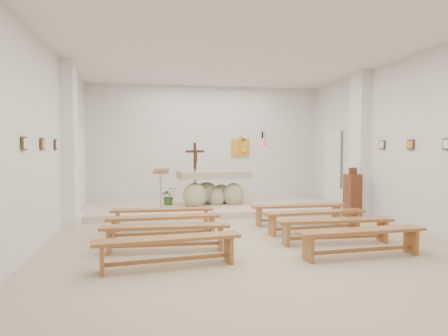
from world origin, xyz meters
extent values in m
cube|color=tan|center=(0.00, 0.00, 0.00)|extent=(7.00, 10.00, 0.00)
cube|color=silver|center=(-3.49, 0.00, 1.75)|extent=(0.02, 10.00, 3.50)
cube|color=silver|center=(3.49, 0.00, 1.75)|extent=(0.02, 10.00, 3.50)
cube|color=silver|center=(0.00, 4.99, 1.75)|extent=(7.00, 0.02, 3.50)
cube|color=silver|center=(0.00, 0.00, 3.49)|extent=(7.00, 10.00, 0.02)
cube|color=#C6B098|center=(0.00, 3.50, 0.07)|extent=(6.98, 3.00, 0.15)
cube|color=white|center=(-3.37, 2.00, 1.75)|extent=(0.26, 0.55, 3.50)
cube|color=white|center=(3.37, 2.00, 1.75)|extent=(0.26, 0.55, 3.50)
cube|color=gold|center=(1.05, 4.96, 1.65)|extent=(0.55, 0.04, 0.55)
cube|color=black|center=(1.75, 4.97, 2.05)|extent=(0.04, 0.02, 0.20)
cylinder|color=black|center=(1.75, 4.82, 2.12)|extent=(0.02, 0.30, 0.02)
cylinder|color=black|center=(1.75, 4.67, 1.95)|extent=(0.01, 0.01, 0.34)
sphere|color=red|center=(1.75, 4.67, 1.76)|extent=(0.11, 0.11, 0.11)
cube|color=#46311E|center=(-3.47, -0.80, 1.72)|extent=(0.03, 0.20, 0.20)
cube|color=#46311E|center=(-3.47, 0.20, 1.72)|extent=(0.03, 0.20, 0.20)
cube|color=#46311E|center=(-3.47, 1.20, 1.72)|extent=(0.03, 0.20, 0.20)
cube|color=#46311E|center=(3.47, -0.80, 1.72)|extent=(0.03, 0.20, 0.20)
cube|color=#46311E|center=(3.47, 0.20, 1.72)|extent=(0.03, 0.20, 0.20)
cube|color=#46311E|center=(3.47, 1.20, 1.72)|extent=(0.03, 0.20, 0.20)
cube|color=silver|center=(-3.43, 2.70, 0.27)|extent=(0.10, 0.85, 0.52)
cube|color=silver|center=(3.43, 2.70, 0.27)|extent=(0.10, 0.85, 0.52)
ellipsoid|color=tan|center=(-0.56, 3.18, 0.41)|extent=(0.61, 0.52, 0.69)
ellipsoid|color=tan|center=(0.49, 3.34, 0.39)|extent=(0.57, 0.48, 0.65)
ellipsoid|color=tan|center=(-0.20, 3.56, 0.43)|extent=(0.65, 0.55, 0.61)
ellipsoid|color=tan|center=(0.21, 3.58, 0.37)|extent=(0.53, 0.45, 0.57)
ellipsoid|color=tan|center=(0.03, 3.36, 0.34)|extent=(0.45, 0.38, 0.53)
cube|color=tan|center=(-0.03, 3.40, 0.94)|extent=(1.95, 0.96, 0.18)
cube|color=tan|center=(-1.44, 2.61, 0.17)|extent=(0.36, 0.36, 0.04)
cylinder|color=tan|center=(-1.44, 2.61, 0.60)|extent=(0.04, 0.04, 0.89)
cube|color=tan|center=(-1.44, 2.59, 1.09)|extent=(0.42, 0.33, 0.15)
cube|color=white|center=(-1.43, 2.55, 1.13)|extent=(0.36, 0.27, 0.11)
cylinder|color=#3A1E12|center=(-0.57, 3.06, 0.16)|extent=(0.21, 0.21, 0.03)
cylinder|color=#3A1E12|center=(-0.57, 3.06, 0.64)|extent=(0.03, 0.03, 0.98)
cube|color=#3A1E12|center=(-0.57, 3.06, 1.44)|extent=(0.07, 0.06, 0.67)
cube|color=#3A1E12|center=(-0.57, 3.06, 1.56)|extent=(0.48, 0.19, 0.06)
cube|color=#3A1E12|center=(-0.56, 3.04, 1.42)|extent=(0.10, 0.06, 0.29)
imported|color=#2B5120|center=(-1.21, 3.52, 0.38)|extent=(0.50, 0.46, 0.46)
cube|color=brown|center=(3.06, 1.74, 0.51)|extent=(0.36, 0.36, 1.02)
cube|color=brown|center=(3.06, 1.74, 1.10)|extent=(0.21, 0.07, 0.17)
cube|color=#99622C|center=(-1.45, 1.08, 0.41)|extent=(2.04, 0.41, 0.05)
cube|color=#99622C|center=(-2.32, 1.12, 0.19)|extent=(0.07, 0.30, 0.39)
cube|color=#99622C|center=(-0.57, 1.05, 0.19)|extent=(0.07, 0.30, 0.39)
cube|color=#99622C|center=(-1.45, 1.08, 0.11)|extent=(1.71, 0.13, 0.05)
cube|color=#99622C|center=(1.45, 1.08, 0.41)|extent=(2.04, 0.35, 0.05)
cube|color=#99622C|center=(0.57, 1.09, 0.19)|extent=(0.06, 0.30, 0.39)
cube|color=#99622C|center=(2.32, 1.07, 0.19)|extent=(0.06, 0.30, 0.39)
cube|color=#99622C|center=(1.45, 1.08, 0.11)|extent=(1.71, 0.08, 0.05)
cube|color=#99622C|center=(-1.45, 0.21, 0.41)|extent=(2.04, 0.40, 0.05)
cube|color=#99622C|center=(-2.32, 0.18, 0.19)|extent=(0.07, 0.30, 0.39)
cube|color=#99622C|center=(-0.57, 0.24, 0.19)|extent=(0.07, 0.30, 0.39)
cube|color=#99622C|center=(-1.45, 0.21, 0.11)|extent=(1.71, 0.12, 0.05)
cube|color=#99622C|center=(1.45, 0.21, 0.41)|extent=(2.05, 0.47, 0.05)
cube|color=#99622C|center=(0.57, 0.15, 0.19)|extent=(0.08, 0.30, 0.39)
cube|color=#99622C|center=(2.32, 0.27, 0.19)|extent=(0.08, 0.30, 0.39)
cube|color=#99622C|center=(1.45, 0.21, 0.11)|extent=(1.71, 0.18, 0.05)
cube|color=#99622C|center=(-1.45, -0.66, 0.41)|extent=(2.05, 0.43, 0.05)
cube|color=#99622C|center=(-2.32, -0.61, 0.19)|extent=(0.07, 0.30, 0.39)
cube|color=#99622C|center=(-0.57, -0.70, 0.19)|extent=(0.07, 0.30, 0.39)
cube|color=#99622C|center=(-1.45, -0.66, 0.11)|extent=(1.71, 0.15, 0.05)
cube|color=#99622C|center=(1.45, -0.66, 0.41)|extent=(2.04, 0.40, 0.05)
cube|color=#99622C|center=(0.57, -0.63, 0.19)|extent=(0.07, 0.30, 0.39)
cube|color=#99622C|center=(2.32, -0.69, 0.19)|extent=(0.07, 0.30, 0.39)
cube|color=#99622C|center=(1.45, -0.66, 0.11)|extent=(1.71, 0.12, 0.05)
cube|color=#99622C|center=(-1.45, -1.53, 0.41)|extent=(2.06, 0.57, 0.05)
cube|color=#99622C|center=(-2.32, -1.64, 0.19)|extent=(0.09, 0.30, 0.39)
cube|color=#99622C|center=(-0.58, -1.42, 0.19)|extent=(0.09, 0.30, 0.39)
cube|color=#99622C|center=(-1.45, -1.53, 0.11)|extent=(1.70, 0.27, 0.05)
cube|color=#99622C|center=(1.45, -1.53, 0.41)|extent=(2.05, 0.45, 0.05)
cube|color=#99622C|center=(0.57, -1.58, 0.19)|extent=(0.07, 0.30, 0.39)
cube|color=#99622C|center=(2.32, -1.47, 0.19)|extent=(0.07, 0.30, 0.39)
cube|color=#99622C|center=(1.45, -1.53, 0.11)|extent=(1.71, 0.16, 0.05)
camera|label=1|loc=(-1.68, -7.00, 1.67)|focal=32.00mm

